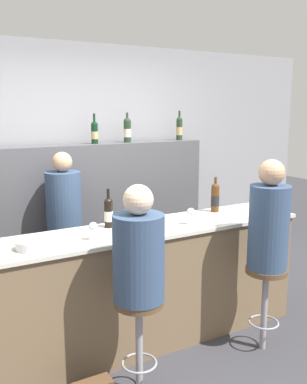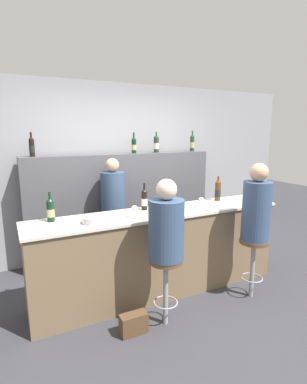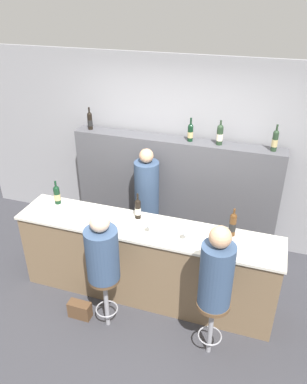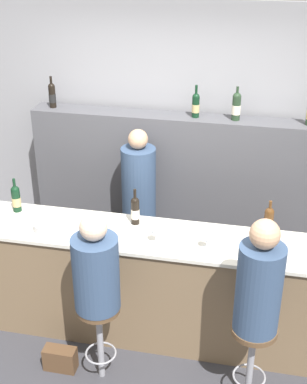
{
  "view_description": "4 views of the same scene",
  "coord_description": "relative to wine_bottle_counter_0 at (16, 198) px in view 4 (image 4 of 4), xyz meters",
  "views": [
    {
      "loc": [
        -1.47,
        -2.64,
        1.93
      ],
      "look_at": [
        0.24,
        0.36,
        1.25
      ],
      "focal_mm": 40.0,
      "sensor_mm": 36.0,
      "label": 1
    },
    {
      "loc": [
        -1.56,
        -2.65,
        1.88
      ],
      "look_at": [
        -0.09,
        0.29,
        1.22
      ],
      "focal_mm": 28.0,
      "sensor_mm": 36.0,
      "label": 2
    },
    {
      "loc": [
        1.16,
        -2.95,
        3.34
      ],
      "look_at": [
        0.07,
        0.34,
        1.41
      ],
      "focal_mm": 35.0,
      "sensor_mm": 36.0,
      "label": 3
    },
    {
      "loc": [
        0.79,
        -3.27,
        3.23
      ],
      "look_at": [
        0.05,
        0.23,
        1.4
      ],
      "focal_mm": 50.0,
      "sensor_mm": 36.0,
      "label": 4
    }
  ],
  "objects": [
    {
      "name": "bar_stool_right",
      "position": [
        2.07,
        -0.73,
        -0.58
      ],
      "size": [
        0.33,
        0.33,
        0.69
      ],
      "color": "gray",
      "rests_on": "ground_plane"
    },
    {
      "name": "bar_stool_left",
      "position": [
        0.93,
        -0.73,
        -0.58
      ],
      "size": [
        0.33,
        0.33,
        0.69
      ],
      "color": "gray",
      "rests_on": "ground_plane"
    },
    {
      "name": "metal_bowl",
      "position": [
        0.37,
        -0.24,
        -0.09
      ],
      "size": [
        0.21,
        0.21,
        0.06
      ],
      "color": "#B7B7BC",
      "rests_on": "bar_counter"
    },
    {
      "name": "wine_bottle_counter_0",
      "position": [
        0.0,
        0.0,
        0.0
      ],
      "size": [
        0.08,
        0.08,
        0.3
      ],
      "color": "black",
      "rests_on": "bar_counter"
    },
    {
      "name": "bar_counter",
      "position": [
        1.18,
        -0.15,
        -0.62
      ],
      "size": [
        3.01,
        0.58,
        0.99
      ],
      "color": "brown",
      "rests_on": "ground_plane"
    },
    {
      "name": "wine_glass_0",
      "position": [
        0.81,
        -0.26,
        -0.03
      ],
      "size": [
        0.07,
        0.07,
        0.13
      ],
      "color": "silver",
      "rests_on": "bar_counter"
    },
    {
      "name": "wine_bottle_counter_1",
      "position": [
        1.04,
        0.0,
        0.0
      ],
      "size": [
        0.07,
        0.07,
        0.31
      ],
      "color": "black",
      "rests_on": "bar_counter"
    },
    {
      "name": "guest_seated_left",
      "position": [
        0.93,
        -0.73,
        -0.09
      ],
      "size": [
        0.34,
        0.34,
        0.77
      ],
      "color": "#334766",
      "rests_on": "bar_stool_left"
    },
    {
      "name": "handbag",
      "position": [
        0.59,
        -0.73,
        -1.01
      ],
      "size": [
        0.26,
        0.12,
        0.2
      ],
      "color": "#513823",
      "rests_on": "ground_plane"
    },
    {
      "name": "wine_bottle_backbar_0",
      "position": [
        -0.04,
        1.07,
        0.59
      ],
      "size": [
        0.07,
        0.07,
        0.31
      ],
      "color": "black",
      "rests_on": "back_bar_cabinet"
    },
    {
      "name": "wine_bottle_backbar_2",
      "position": [
        1.75,
        1.07,
        0.59
      ],
      "size": [
        0.08,
        0.08,
        0.31
      ],
      "color": "#233823",
      "rests_on": "back_bar_cabinet"
    },
    {
      "name": "wine_glass_2",
      "position": [
        1.66,
        -0.26,
        -0.02
      ],
      "size": [
        0.08,
        0.08,
        0.14
      ],
      "color": "silver",
      "rests_on": "bar_counter"
    },
    {
      "name": "wine_bottle_counter_2",
      "position": [
        2.11,
        0.0,
        0.01
      ],
      "size": [
        0.08,
        0.08,
        0.32
      ],
      "color": "#4C2D14",
      "rests_on": "bar_counter"
    },
    {
      "name": "back_bar_cabinet",
      "position": [
        1.18,
        1.07,
        -0.33
      ],
      "size": [
        2.82,
        0.28,
        1.57
      ],
      "color": "#4C4C51",
      "rests_on": "ground_plane"
    },
    {
      "name": "wall_back",
      "position": [
        1.18,
        1.3,
        0.19
      ],
      "size": [
        6.4,
        0.05,
        2.6
      ],
      "color": "gray",
      "rests_on": "ground_plane"
    },
    {
      "name": "bartender",
      "position": [
        0.9,
        0.71,
        -0.4
      ],
      "size": [
        0.33,
        0.33,
        1.54
      ],
      "color": "#334766",
      "rests_on": "ground_plane"
    },
    {
      "name": "wine_bottle_backbar_1",
      "position": [
        1.37,
        1.07,
        0.58
      ],
      "size": [
        0.07,
        0.07,
        0.31
      ],
      "color": "black",
      "rests_on": "back_bar_cabinet"
    },
    {
      "name": "ground_plane",
      "position": [
        1.18,
        -0.42,
        -1.11
      ],
      "size": [
        16.0,
        16.0,
        0.0
      ],
      "primitive_type": "plane",
      "color": "#333338"
    },
    {
      "name": "wine_glass_1",
      "position": [
        1.27,
        -0.26,
        -0.01
      ],
      "size": [
        0.07,
        0.07,
        0.15
      ],
      "color": "silver",
      "rests_on": "bar_counter"
    },
    {
      "name": "guest_seated_right",
      "position": [
        2.07,
        -0.73,
        -0.04
      ],
      "size": [
        0.31,
        0.31,
        0.86
      ],
      "color": "#334766",
      "rests_on": "bar_stool_right"
    }
  ]
}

